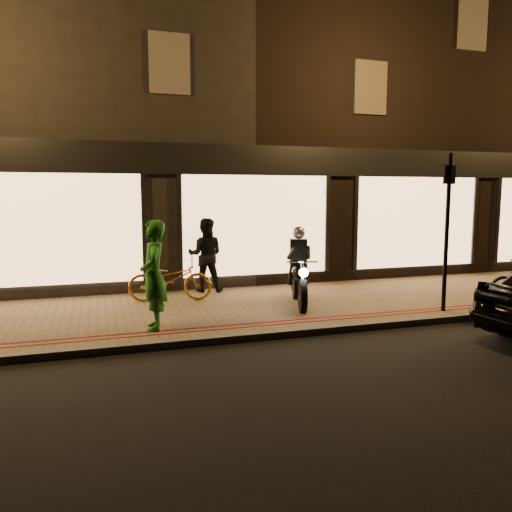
{
  "coord_description": "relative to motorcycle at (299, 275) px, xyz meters",
  "views": [
    {
      "loc": [
        -3.66,
        -7.45,
        2.37
      ],
      "look_at": [
        -0.57,
        2.18,
        1.1
      ],
      "focal_mm": 35.0,
      "sensor_mm": 36.0,
      "label": 1
    }
  ],
  "objects": [
    {
      "name": "sign_post",
      "position": [
        2.45,
        -1.36,
        1.06
      ],
      "size": [
        0.34,
        0.13,
        3.0
      ],
      "rotation": [
        0.0,
        0.0,
        0.31
      ],
      "color": "black",
      "rests_on": "sidewalk"
    },
    {
      "name": "sidewalk",
      "position": [
        -0.22,
        0.21,
        -0.67
      ],
      "size": [
        50.0,
        4.0,
        0.12
      ],
      "primitive_type": "cube",
      "color": "brown",
      "rests_on": "ground"
    },
    {
      "name": "kerb_stone",
      "position": [
        -0.22,
        -1.74,
        -0.67
      ],
      "size": [
        50.0,
        0.14,
        0.12
      ],
      "primitive_type": "cube",
      "color": "#59544C",
      "rests_on": "ground"
    },
    {
      "name": "person_green",
      "position": [
        -3.01,
        -0.99,
        0.3
      ],
      "size": [
        0.49,
        0.7,
        1.82
      ],
      "primitive_type": "imported",
      "rotation": [
        0.0,
        0.0,
        -1.65
      ],
      "color": "#1F681B",
      "rests_on": "sidewalk"
    },
    {
      "name": "motorcycle",
      "position": [
        0.0,
        0.0,
        0.0
      ],
      "size": [
        0.8,
        1.89,
        1.59
      ],
      "rotation": [
        0.0,
        0.0,
        -0.29
      ],
      "color": "black",
      "rests_on": "sidewalk"
    },
    {
      "name": "red_kerb_lines",
      "position": [
        -0.22,
        -1.24,
        -0.61
      ],
      "size": [
        50.0,
        0.26,
        0.01
      ],
      "color": "maroon",
      "rests_on": "sidewalk"
    },
    {
      "name": "ground",
      "position": [
        -0.22,
        -1.79,
        -0.73
      ],
      "size": [
        90.0,
        90.0,
        0.0
      ],
      "primitive_type": "plane",
      "color": "black",
      "rests_on": "ground"
    },
    {
      "name": "person_dark",
      "position": [
        -1.52,
        1.93,
        0.23
      ],
      "size": [
        0.97,
        0.85,
        1.69
      ],
      "primitive_type": "imported",
      "rotation": [
        0.0,
        0.0,
        2.85
      ],
      "color": "black",
      "rests_on": "sidewalk"
    },
    {
      "name": "bicycle_gold",
      "position": [
        -2.45,
        1.13,
        -0.16
      ],
      "size": [
        1.82,
        0.91,
        0.91
      ],
      "primitive_type": "imported",
      "rotation": [
        0.0,
        0.0,
        1.39
      ],
      "color": "#C58922",
      "rests_on": "sidewalk"
    },
    {
      "name": "building_row",
      "position": [
        -0.22,
        7.2,
        3.51
      ],
      "size": [
        48.0,
        10.11,
        8.5
      ],
      "color": "black",
      "rests_on": "ground"
    }
  ]
}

